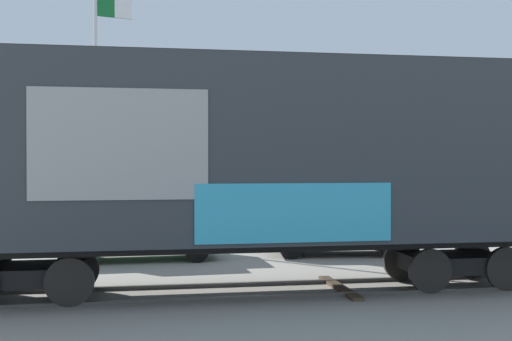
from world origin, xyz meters
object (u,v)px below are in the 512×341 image
Objects in this scene: parked_car_black at (336,226)px; parked_car_green at (135,231)px; flagpole at (101,85)px; freight_car at (252,155)px.

parked_car_green is at bearing -178.93° from parked_car_black.
flagpole is 6.56m from parked_car_green.
flagpole is at bearing 110.99° from freight_car.
parked_car_green is at bearing 116.38° from freight_car.
flagpole reaches higher than freight_car.
parked_car_green is at bearing -75.40° from flagpole.
flagpole is (-3.69, 9.61, 2.47)m from freight_car.
parked_car_black reaches higher than parked_car_green.
flagpole is 9.46m from parked_car_black.
parked_car_black is (5.81, 0.11, 0.03)m from parked_car_green.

